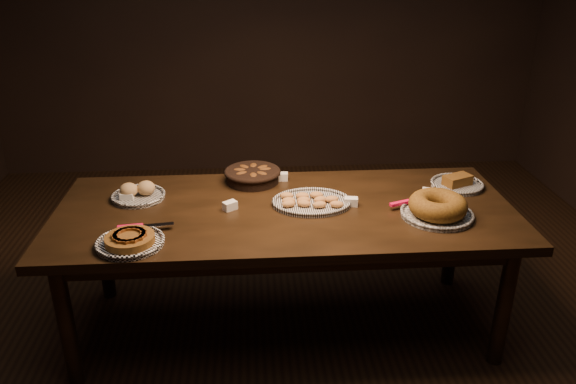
{
  "coord_description": "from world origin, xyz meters",
  "views": [
    {
      "loc": [
        -0.17,
        -2.65,
        2.03
      ],
      "look_at": [
        0.02,
        0.05,
        0.82
      ],
      "focal_mm": 35.0,
      "sensor_mm": 36.0,
      "label": 1
    }
  ],
  "objects": [
    {
      "name": "buffet_table",
      "position": [
        0.0,
        0.0,
        0.68
      ],
      "size": [
        2.4,
        1.0,
        0.75
      ],
      "color": "black",
      "rests_on": "ground"
    },
    {
      "name": "tent_cards",
      "position": [
        0.0,
        0.13,
        0.77
      ],
      "size": [
        1.71,
        0.44,
        0.04
      ],
      "color": "white",
      "rests_on": "buffet_table"
    },
    {
      "name": "croissant_basket",
      "position": [
        -0.17,
        0.37,
        0.8
      ],
      "size": [
        0.39,
        0.39,
        0.08
      ],
      "rotation": [
        0.0,
        0.0,
        0.36
      ],
      "color": "black",
      "rests_on": "buffet_table"
    },
    {
      "name": "apple_tart_plate",
      "position": [
        -0.74,
        -0.34,
        0.77
      ],
      "size": [
        0.34,
        0.33,
        0.06
      ],
      "rotation": [
        0.0,
        0.0,
        0.36
      ],
      "color": "white",
      "rests_on": "buffet_table"
    },
    {
      "name": "loaf_plate",
      "position": [
        1.0,
        0.22,
        0.77
      ],
      "size": [
        0.3,
        0.3,
        0.07
      ],
      "rotation": [
        0.0,
        0.0,
        0.4
      ],
      "color": "black",
      "rests_on": "buffet_table"
    },
    {
      "name": "madeleine_platter",
      "position": [
        0.14,
        0.03,
        0.77
      ],
      "size": [
        0.42,
        0.34,
        0.05
      ],
      "rotation": [
        0.0,
        0.0,
        0.14
      ],
      "color": "black",
      "rests_on": "buffet_table"
    },
    {
      "name": "bread_roll_plate",
      "position": [
        -0.79,
        0.18,
        0.78
      ],
      "size": [
        0.29,
        0.29,
        0.09
      ],
      "rotation": [
        0.0,
        0.0,
        0.09
      ],
      "color": "white",
      "rests_on": "buffet_table"
    },
    {
      "name": "ground",
      "position": [
        0.0,
        0.0,
        0.0
      ],
      "size": [
        5.0,
        5.0,
        0.0
      ],
      "primitive_type": "plane",
      "color": "black",
      "rests_on": "ground"
    },
    {
      "name": "bundt_cake_plate",
      "position": [
        0.76,
        -0.15,
        0.8
      ],
      "size": [
        0.42,
        0.39,
        0.11
      ],
      "rotation": [
        0.0,
        0.0,
        -0.41
      ],
      "color": "black",
      "rests_on": "buffet_table"
    }
  ]
}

